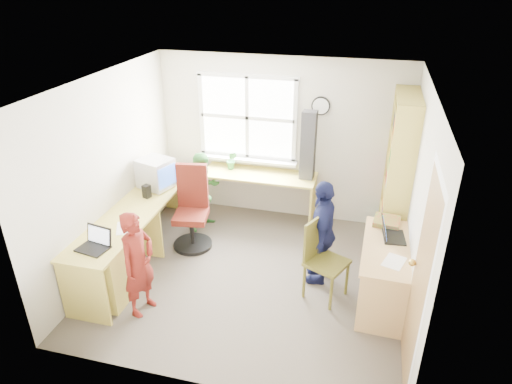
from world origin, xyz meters
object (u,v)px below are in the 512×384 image
potted_plant (232,160)px  person_red (138,264)px  swivel_chair (192,212)px  wooden_chair (322,256)px  bookshelf (397,178)px  l_desk (141,243)px  crt_monitor (156,173)px  laptop_left (95,243)px  right_desk (388,262)px  cd_tower (308,145)px  person_green (204,191)px  laptop_right (390,233)px  person_navy (322,232)px

potted_plant → person_red: (-0.32, -2.38, -0.28)m
swivel_chair → wooden_chair: size_ratio=1.18×
bookshelf → wooden_chair: size_ratio=2.18×
l_desk → bookshelf: 3.35m
crt_monitor → l_desk: bearing=-60.3°
l_desk → crt_monitor: (-0.19, 0.92, 0.50)m
swivel_chair → laptop_left: bearing=-120.2°
right_desk → cd_tower: size_ratio=1.29×
laptop_left → person_green: (0.52, 1.92, -0.23)m
l_desk → cd_tower: bearing=45.1°
swivel_chair → laptop_left: (-0.52, -1.43, 0.31)m
person_green → bookshelf: bearing=-60.3°
laptop_right → person_green: 2.70m
crt_monitor → laptop_right: crt_monitor is taller
wooden_chair → person_navy: size_ratio=0.73×
right_desk → laptop_left: bearing=-163.0°
right_desk → person_red: person_red is taller
crt_monitor → bookshelf: bearing=27.7°
swivel_chair → person_red: person_red is taller
cd_tower → person_navy: size_ratio=0.74×
right_desk → bookshelf: (0.06, 1.23, 0.48)m
l_desk → bookshelf: bookshelf is taller
laptop_left → cd_tower: (1.92, 2.36, 0.44)m
l_desk → right_desk: l_desk is taller
person_red → crt_monitor: bearing=31.3°
right_desk → person_red: 2.73m
crt_monitor → wooden_chair: bearing=0.3°
cd_tower → person_red: size_ratio=0.80×
l_desk → person_red: 0.69m
crt_monitor → person_red: 1.64m
swivel_chair → crt_monitor: (-0.53, 0.11, 0.47)m
wooden_chair → cd_tower: cd_tower is taller
right_desk → crt_monitor: bearing=169.0°
wooden_chair → cd_tower: (-0.43, 1.58, 0.72)m
swivel_chair → laptop_right: size_ratio=3.24×
swivel_chair → crt_monitor: size_ratio=2.22×
wooden_chair → person_red: size_ratio=0.78×
swivel_chair → person_green: bearing=80.2°
swivel_chair → person_red: bearing=-101.7°
l_desk → swivel_chair: 0.89m
l_desk → laptop_right: 2.94m
person_green → right_desk: bearing=-86.5°
swivel_chair → potted_plant: (0.27, 0.95, 0.40)m
swivel_chair → person_green: person_green is taller
laptop_left → potted_plant: potted_plant is taller
swivel_chair → laptop_right: bearing=-18.7°
person_navy → right_desk: bearing=71.5°
laptop_left → laptop_right: (3.07, 1.04, -0.03)m
potted_plant → person_navy: 2.02m
person_green → person_navy: person_navy is taller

